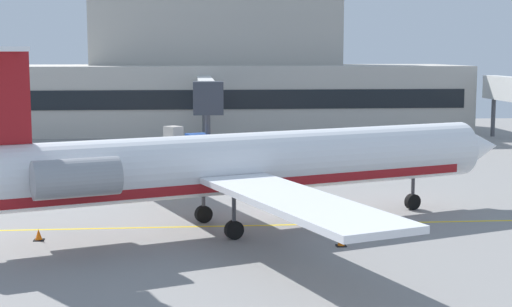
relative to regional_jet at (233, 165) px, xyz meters
The scene contains 8 objects.
ground 4.34m from the regional_jet, 38.10° to the left, with size 120.00×120.00×0.11m.
terminal_building 50.32m from the regional_jet, 94.17° to the left, with size 68.30×16.10×18.59m.
jet_bridge_west 31.59m from the regional_jet, 91.19° to the left, with size 2.40×18.92×6.52m.
regional_jet is the anchor object (origin of this frame).
baggage_tug 25.04m from the regional_jet, 92.90° to the left, with size 3.27×4.41×2.13m.
pushback_tractor 30.21m from the regional_jet, 97.65° to the left, with size 3.31×3.19×2.32m.
safety_cone_alpha 6.84m from the regional_jet, 39.32° to the right, with size 0.47×0.47×0.55m.
safety_cone_bravo 9.94m from the regional_jet, behind, with size 0.47×0.47×0.55m.
Camera 1 is at (-4.30, -39.32, 8.85)m, focal length 53.55 mm.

